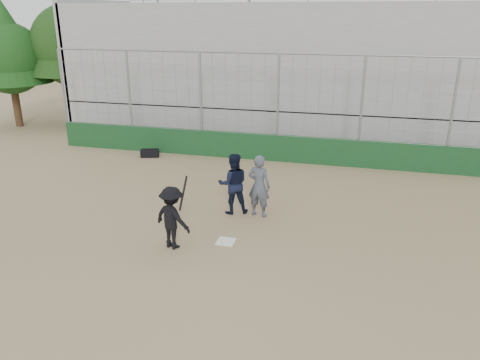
% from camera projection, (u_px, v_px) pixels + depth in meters
% --- Properties ---
extents(ground, '(90.00, 90.00, 0.00)m').
position_uv_depth(ground, '(226.00, 242.00, 11.61)').
color(ground, brown).
rests_on(ground, ground).
extents(home_plate, '(0.44, 0.44, 0.02)m').
position_uv_depth(home_plate, '(226.00, 241.00, 11.61)').
color(home_plate, white).
rests_on(home_plate, ground).
extents(backstop, '(18.10, 0.25, 4.04)m').
position_uv_depth(backstop, '(277.00, 136.00, 17.67)').
color(backstop, '#123A1A').
rests_on(backstop, ground).
extents(bleachers, '(20.25, 6.70, 6.98)m').
position_uv_depth(bleachers, '(297.00, 69.00, 21.51)').
color(bleachers, gray).
rests_on(bleachers, ground).
extents(tree_left, '(4.48, 4.48, 7.00)m').
position_uv_depth(tree_left, '(71.00, 34.00, 22.74)').
color(tree_left, '#372514').
rests_on(tree_left, ground).
extents(tree_right, '(3.84, 3.84, 6.00)m').
position_uv_depth(tree_right, '(7.00, 48.00, 22.17)').
color(tree_right, '#372314').
rests_on(tree_right, ground).
extents(batter_at_plate, '(1.14, 0.90, 1.73)m').
position_uv_depth(batter_at_plate, '(172.00, 218.00, 11.11)').
color(batter_at_plate, black).
rests_on(batter_at_plate, ground).
extents(catcher_crouched, '(1.04, 0.94, 1.18)m').
position_uv_depth(catcher_crouched, '(233.00, 194.00, 13.09)').
color(catcher_crouched, black).
rests_on(catcher_crouched, ground).
extents(umpire, '(0.71, 0.54, 1.59)m').
position_uv_depth(umpire, '(259.00, 189.00, 12.87)').
color(umpire, '#464C59').
rests_on(umpire, ground).
extents(equipment_bag, '(0.77, 0.50, 0.34)m').
position_uv_depth(equipment_bag, '(150.00, 153.00, 18.39)').
color(equipment_bag, black).
rests_on(equipment_bag, ground).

